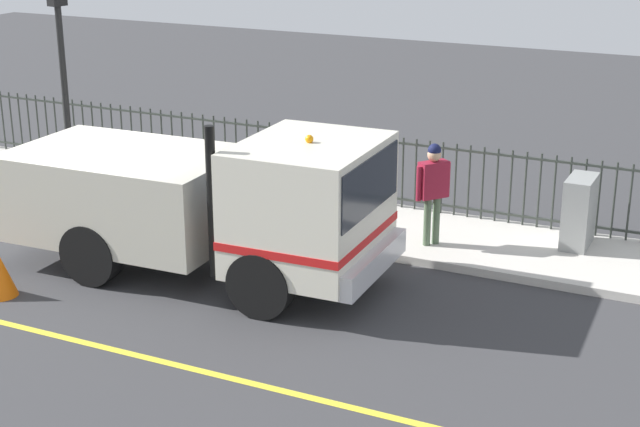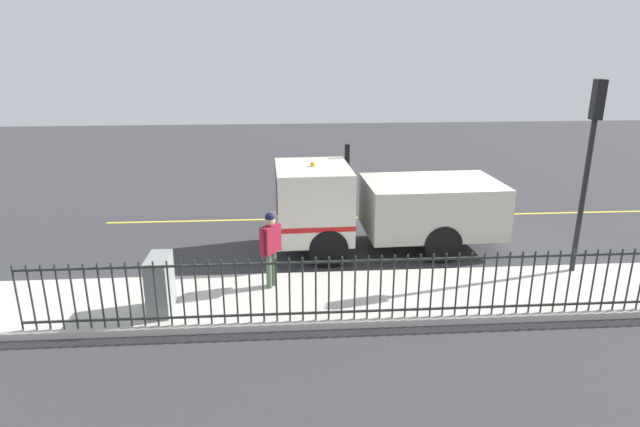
{
  "view_description": "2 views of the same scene",
  "coord_description": "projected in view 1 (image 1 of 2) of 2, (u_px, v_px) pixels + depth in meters",
  "views": [
    {
      "loc": [
        -11.67,
        -9.38,
        5.73
      ],
      "look_at": [
        0.45,
        -3.56,
        1.13
      ],
      "focal_mm": 54.08,
      "sensor_mm": 36.0,
      "label": 1
    },
    {
      "loc": [
        13.25,
        -4.31,
        5.22
      ],
      "look_at": [
        0.8,
        -3.42,
        1.26
      ],
      "focal_mm": 29.96,
      "sensor_mm": 36.0,
      "label": 2
    }
  ],
  "objects": [
    {
      "name": "iron_fence",
      "position": [
        236.0,
        151.0,
        18.85
      ],
      "size": [
        0.04,
        18.46,
        1.31
      ],
      "color": "#2D332D",
      "rests_on": "sidewalk_slab"
    },
    {
      "name": "worker_standing",
      "position": [
        433.0,
        183.0,
        15.49
      ],
      "size": [
        0.52,
        0.46,
        1.71
      ],
      "rotation": [
        0.0,
        0.0,
        2.49
      ],
      "color": "maroon",
      "rests_on": "sidewalk_slab"
    },
    {
      "name": "sidewalk_slab",
      "position": [
        209.0,
        201.0,
        18.18
      ],
      "size": [
        2.43,
        21.67,
        0.13
      ],
      "primitive_type": "cube",
      "color": "beige",
      "rests_on": "ground"
    },
    {
      "name": "work_truck",
      "position": [
        218.0,
        198.0,
        14.45
      ],
      "size": [
        2.49,
        6.06,
        2.66
      ],
      "rotation": [
        0.0,
        0.0,
        3.17
      ],
      "color": "silver",
      "rests_on": "ground"
    },
    {
      "name": "utility_cabinet",
      "position": [
        579.0,
        212.0,
        15.59
      ],
      "size": [
        0.84,
        0.42,
        1.16
      ],
      "primitive_type": "cube",
      "color": "gray",
      "rests_on": "sidewalk_slab"
    },
    {
      "name": "traffic_light_near",
      "position": [
        60.0,
        31.0,
        17.4
      ],
      "size": [
        0.33,
        0.26,
        4.39
      ],
      "rotation": [
        0.0,
        0.0,
        2.95
      ],
      "color": "black",
      "rests_on": "sidewalk_slab"
    },
    {
      "name": "ground_plane",
      "position": [
        111.0,
        257.0,
        15.65
      ],
      "size": [
        47.68,
        47.68,
        0.0
      ],
      "primitive_type": "plane",
      "color": "#38383A",
      "rests_on": "ground"
    }
  ]
}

